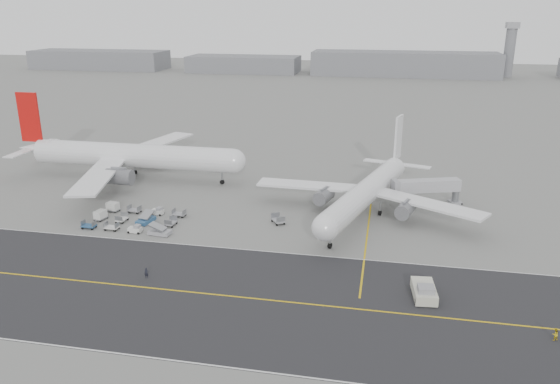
% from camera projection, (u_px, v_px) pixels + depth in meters
% --- Properties ---
extents(ground, '(700.00, 700.00, 0.00)m').
position_uv_depth(ground, '(195.00, 240.00, 97.06)').
color(ground, gray).
rests_on(ground, ground).
extents(taxiway, '(220.00, 59.00, 0.03)m').
position_uv_depth(taxiway, '(186.00, 292.00, 79.43)').
color(taxiway, '#2A2A2C').
rests_on(taxiway, ground).
extents(horizon_buildings, '(520.00, 28.00, 28.00)m').
position_uv_depth(horizon_buildings, '(386.00, 75.00, 332.99)').
color(horizon_buildings, slate).
rests_on(horizon_buildings, ground).
extents(control_tower, '(7.00, 7.00, 31.25)m').
position_uv_depth(control_tower, '(510.00, 49.00, 319.45)').
color(control_tower, slate).
rests_on(control_tower, ground).
extents(airliner_a, '(58.20, 57.57, 20.08)m').
position_uv_depth(airliner_a, '(128.00, 155.00, 130.12)').
color(airliner_a, white).
rests_on(airliner_a, ground).
extents(airliner_b, '(45.29, 46.25, 16.38)m').
position_uv_depth(airliner_b, '(367.00, 191.00, 108.11)').
color(airliner_b, white).
rests_on(airliner_b, ground).
extents(pushback_tug, '(3.63, 8.50, 2.40)m').
position_uv_depth(pushback_tug, '(424.00, 291.00, 77.60)').
color(pushback_tug, beige).
rests_on(pushback_tug, ground).
extents(jet_bridge, '(15.10, 7.39, 5.69)m').
position_uv_depth(jet_bridge, '(427.00, 187.00, 113.01)').
color(jet_bridge, gray).
rests_on(jet_bridge, ground).
extents(gse_cluster, '(23.82, 19.08, 1.99)m').
position_uv_depth(gse_cluster, '(135.00, 222.00, 105.07)').
color(gse_cluster, '#98979D').
rests_on(gse_cluster, ground).
extents(stray_dolly, '(3.13, 3.40, 1.79)m').
position_uv_depth(stray_dolly, '(278.00, 223.00, 104.63)').
color(stray_dolly, silver).
rests_on(stray_dolly, ground).
extents(ground_crew_a, '(0.69, 0.53, 1.68)m').
position_uv_depth(ground_crew_a, '(146.00, 273.00, 83.14)').
color(ground_crew_a, black).
rests_on(ground_crew_a, ground).
extents(ground_crew_b, '(1.00, 0.90, 1.69)m').
position_uv_depth(ground_crew_b, '(555.00, 334.00, 67.60)').
color(ground_crew_b, gold).
rests_on(ground_crew_b, ground).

